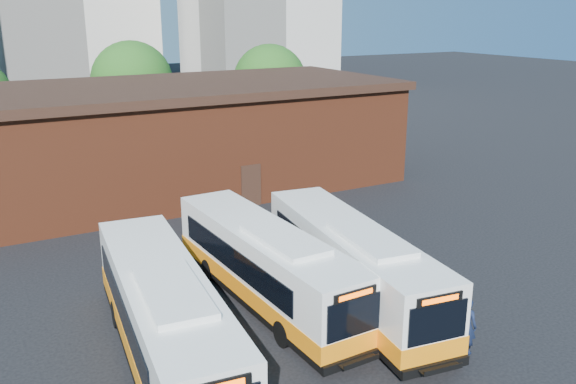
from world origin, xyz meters
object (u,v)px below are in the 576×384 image
bus_midwest (266,268)px  transit_worker (466,325)px  bus_mideast (351,267)px  bus_west (165,322)px

bus_midwest → transit_worker: size_ratio=5.97×
bus_mideast → transit_worker: (1.17, -4.76, -0.46)m
bus_west → transit_worker: bus_west is taller
bus_midwest → bus_mideast: 3.19m
bus_west → bus_mideast: 7.48m
bus_west → bus_midwest: size_ratio=1.04×
bus_mideast → bus_midwest: bearing=159.9°
bus_west → transit_worker: (8.61, -3.99, -0.49)m
bus_west → bus_midwest: bus_west is taller
bus_mideast → transit_worker: size_ratio=6.07×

